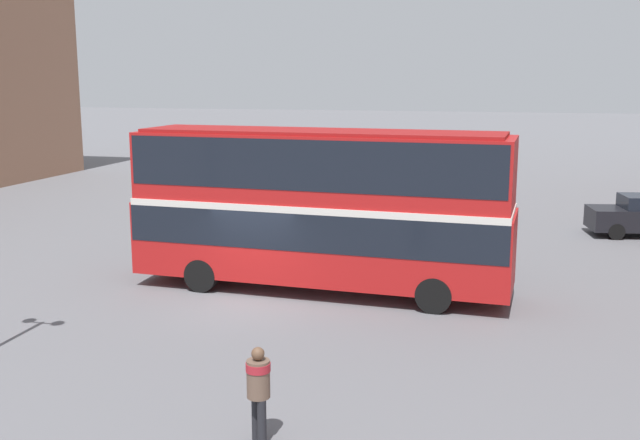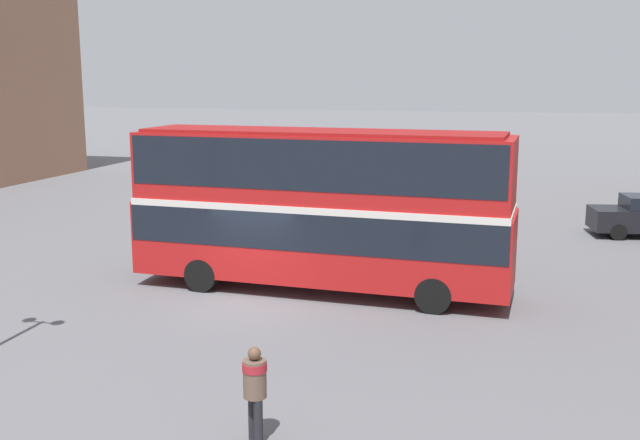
{
  "view_description": "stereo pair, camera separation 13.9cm",
  "coord_description": "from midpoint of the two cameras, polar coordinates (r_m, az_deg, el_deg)",
  "views": [
    {
      "loc": [
        7.17,
        -18.96,
        6.22
      ],
      "look_at": [
        1.67,
        1.65,
        2.13
      ],
      "focal_mm": 42.0,
      "sensor_mm": 36.0,
      "label": 1
    },
    {
      "loc": [
        7.31,
        -18.92,
        6.22
      ],
      "look_at": [
        1.67,
        1.65,
        2.13
      ],
      "focal_mm": 42.0,
      "sensor_mm": 36.0,
      "label": 2
    }
  ],
  "objects": [
    {
      "name": "parked_car_kerb_far",
      "position": [
        35.19,
        -1.49,
        1.88
      ],
      "size": [
        4.55,
        2.45,
        1.43
      ],
      "rotation": [
        0.0,
        0.0,
        -0.18
      ],
      "color": "maroon",
      "rests_on": "ground_plane"
    },
    {
      "name": "pedestrian_foreground",
      "position": [
        13.1,
        -5.02,
        -12.39
      ],
      "size": [
        0.6,
        0.6,
        1.73
      ],
      "rotation": [
        0.0,
        0.0,
        3.87
      ],
      "color": "#232328",
      "rests_on": "ground_plane"
    },
    {
      "name": "double_decker_bus",
      "position": [
        21.61,
        -0.18,
        1.49
      ],
      "size": [
        11.12,
        2.97,
        4.73
      ],
      "rotation": [
        0.0,
        0.0,
        -0.04
      ],
      "color": "red",
      "rests_on": "ground_plane"
    },
    {
      "name": "ground_plane",
      "position": [
        21.21,
        -5.74,
        -6.25
      ],
      "size": [
        240.0,
        240.0,
        0.0
      ],
      "primitive_type": "plane",
      "color": "slate"
    }
  ]
}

